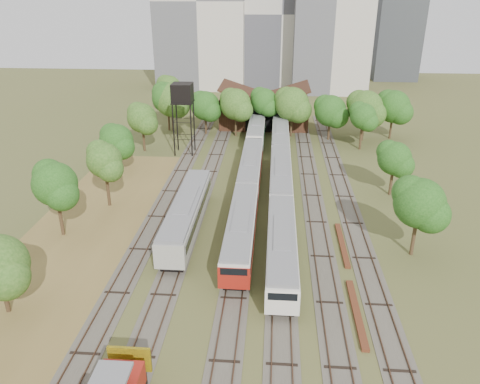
{
  "coord_description": "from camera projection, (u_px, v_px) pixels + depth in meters",
  "views": [
    {
      "loc": [
        0.98,
        -29.05,
        23.99
      ],
      "look_at": [
        -2.71,
        19.81,
        2.5
      ],
      "focal_mm": 35.0,
      "sensor_mm": 36.0,
      "label": 1
    }
  ],
  "objects": [
    {
      "name": "tower_far_right",
      "position": [
        397.0,
        27.0,
        128.71
      ],
      "size": [
        12.0,
        12.0,
        28.0
      ],
      "primitive_type": "cube",
      "color": "#393D40",
      "rests_on": "ground"
    },
    {
      "name": "railcar_red_set",
      "position": [
        247.0,
        195.0,
        54.58
      ],
      "size": [
        2.72,
        34.58,
        3.36
      ],
      "color": "black",
      "rests_on": "ground"
    },
    {
      "name": "ground",
      "position": [
        256.0,
        325.0,
        36.23
      ],
      "size": [
        240.0,
        240.0,
        0.0
      ],
      "primitive_type": "plane",
      "color": "#475123",
      "rests_on": "ground"
    },
    {
      "name": "tree_band_right",
      "position": [
        392.0,
        159.0,
        55.57
      ],
      "size": [
        5.48,
        36.95,
        7.92
      ],
      "color": "#382616",
      "rests_on": "ground"
    },
    {
      "name": "tower_left",
      "position": [
        201.0,
        0.0,
        115.78
      ],
      "size": [
        22.0,
        16.0,
        42.0
      ],
      "primitive_type": "cube",
      "color": "beige",
      "rests_on": "ground"
    },
    {
      "name": "water_tower",
      "position": [
        182.0,
        95.0,
        70.05
      ],
      "size": [
        3.15,
        3.15,
        10.91
      ],
      "color": "black",
      "rests_on": "ground"
    },
    {
      "name": "rail_pile_near",
      "position": [
        357.0,
        313.0,
        37.34
      ],
      "size": [
        0.58,
        8.63,
        0.29
      ],
      "primitive_type": "cube",
      "color": "brown",
      "rests_on": "ground"
    },
    {
      "name": "old_grey_coach",
      "position": [
        187.0,
        214.0,
        49.63
      ],
      "size": [
        2.88,
        18.0,
        3.56
      ],
      "color": "black",
      "rests_on": "ground"
    },
    {
      "name": "railcar_rear",
      "position": [
        257.0,
        130.0,
        79.47
      ],
      "size": [
        2.72,
        16.08,
        3.36
      ],
      "color": "black",
      "rests_on": "ground"
    },
    {
      "name": "maintenance_shed",
      "position": [
        264.0,
        109.0,
        88.07
      ],
      "size": [
        16.45,
        11.55,
        7.58
      ],
      "color": "#361F13",
      "rests_on": "ground"
    },
    {
      "name": "tree_band_left",
      "position": [
        116.0,
        142.0,
        61.63
      ],
      "size": [
        7.76,
        77.16,
        8.65
      ],
      "color": "#382616",
      "rests_on": "ground"
    },
    {
      "name": "tree_band_far",
      "position": [
        281.0,
        105.0,
        80.08
      ],
      "size": [
        44.17,
        9.56,
        8.63
      ],
      "color": "#382616",
      "rests_on": "ground"
    },
    {
      "name": "tower_centre",
      "position": [
        282.0,
        13.0,
        120.18
      ],
      "size": [
        20.0,
        18.0,
        36.0
      ],
      "primitive_type": "cube",
      "color": "beige",
      "rests_on": "ground"
    },
    {
      "name": "rail_pile_far",
      "position": [
        342.0,
        244.0,
        47.28
      ],
      "size": [
        0.54,
        8.63,
        0.28
      ],
      "primitive_type": "cube",
      "color": "brown",
      "rests_on": "ground"
    },
    {
      "name": "dry_grass_patch",
      "position": [
        72.0,
        260.0,
        44.77
      ],
      "size": [
        14.0,
        60.0,
        0.04
      ],
      "primitive_type": "cube",
      "color": "brown",
      "rests_on": "ground"
    },
    {
      "name": "tracks",
      "position": [
        259.0,
        194.0,
        59.09
      ],
      "size": [
        24.6,
        80.0,
        0.19
      ],
      "color": "#4C473D",
      "rests_on": "ground"
    },
    {
      "name": "railcar_green_set",
      "position": [
        281.0,
        178.0,
        59.45
      ],
      "size": [
        2.73,
        52.08,
        3.37
      ],
      "color": "black",
      "rests_on": "ground"
    }
  ]
}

